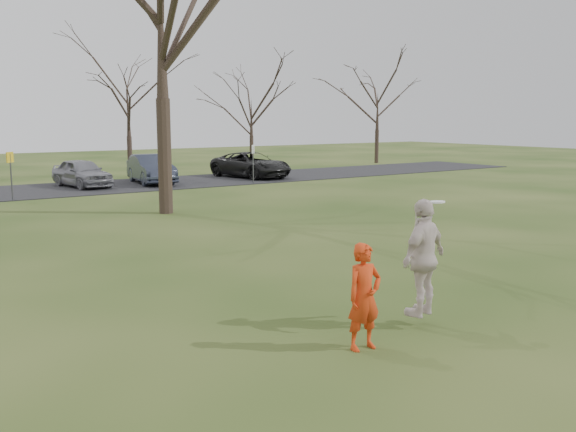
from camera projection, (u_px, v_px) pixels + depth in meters
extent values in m
plane|color=#1E380F|center=(429.00, 341.00, 10.04)|extent=(120.00, 120.00, 0.00)
cube|color=black|center=(44.00, 190.00, 30.46)|extent=(62.00, 6.50, 0.04)
imported|color=red|center=(364.00, 297.00, 9.59)|extent=(0.62, 0.42, 1.66)
imported|color=gray|center=(82.00, 173.00, 31.79)|extent=(2.35, 4.40, 1.42)
imported|color=#2D3243|center=(151.00, 169.00, 33.48)|extent=(2.19, 4.81, 1.53)
imported|color=black|center=(251.00, 165.00, 36.83)|extent=(3.34, 5.62, 1.46)
imported|color=beige|center=(424.00, 258.00, 10.58)|extent=(1.25, 0.75, 2.00)
cylinder|color=white|center=(437.00, 202.00, 10.55)|extent=(0.27, 0.27, 0.04)
cylinder|color=#47474C|center=(11.00, 177.00, 26.75)|extent=(0.06, 0.06, 2.00)
cube|color=yellow|center=(10.00, 157.00, 26.62)|extent=(0.35, 0.35, 0.45)
cylinder|color=#47474C|center=(253.00, 165.00, 33.41)|extent=(0.06, 0.06, 2.00)
cube|color=silver|center=(253.00, 149.00, 33.28)|extent=(0.35, 0.35, 0.45)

